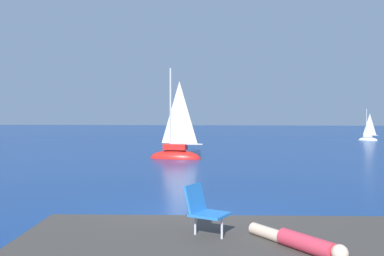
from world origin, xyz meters
TOP-DOWN VIEW (x-y plane):
  - ground_plane at (0.00, 0.00)m, footprint 160.00×160.00m
  - boulder_seaward at (-0.36, -2.26)m, footprint 1.62×1.79m
  - boulder_inland at (2.47, -2.19)m, footprint 1.07×0.96m
  - sailboat_near at (-2.04, 14.27)m, footprint 3.12×1.40m
  - sailboat_far at (14.26, 32.19)m, footprint 1.78×1.43m
  - person_sunbather at (1.98, -4.27)m, footprint 1.20×1.46m
  - beach_chair at (0.60, -3.69)m, footprint 0.74×0.69m

SIDE VIEW (x-z plane):
  - ground_plane at x=0.00m, z-range 0.00..0.00m
  - boulder_seaward at x=-0.36m, z-range -0.51..0.51m
  - boulder_inland at x=2.47m, z-range -0.28..0.28m
  - sailboat_far at x=14.26m, z-range -1.47..1.83m
  - sailboat_near at x=-2.04m, z-range -2.54..3.15m
  - person_sunbather at x=1.98m, z-range 0.72..0.97m
  - beach_chair at x=0.60m, z-range 0.77..1.57m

